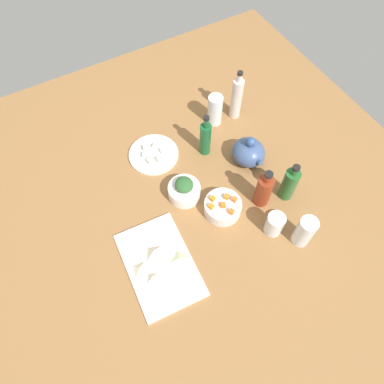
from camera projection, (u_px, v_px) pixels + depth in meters
The scene contains 30 objects.
tabletop at pixel (192, 200), 145.32cm from camera, with size 190.00×190.00×3.00cm, color olive.
cutting_board at pixel (160, 264), 129.24cm from camera, with size 35.57×23.28×1.00cm, color silver.
plate_tofu at pixel (154, 154), 154.64cm from camera, with size 21.61×21.61×1.20cm, color white.
bowl_greens at pixel (184, 191), 142.10cm from camera, with size 12.98×12.98×6.17cm, color white.
bowl_carrots at pixel (223, 207), 138.75cm from camera, with size 14.61×14.61×5.62cm, color white.
teapot at pixel (249, 152), 149.11cm from camera, with size 16.08×13.54×14.28cm.
bottle_0 at pixel (237, 98), 157.82cm from camera, with size 4.89×4.89×25.28cm.
bottle_1 at pixel (289, 184), 137.90cm from camera, with size 5.84×5.84×19.62cm.
bottle_2 at pixel (264, 190), 136.55cm from camera, with size 6.30×6.30×19.56cm.
bottle_3 at pixel (205, 138), 148.82cm from camera, with size 4.81×4.81×21.52cm.
drinking_glass_0 at pixel (215, 110), 158.77cm from camera, with size 6.63×6.63×14.92cm, color white.
drinking_glass_1 at pixel (274, 224), 132.66cm from camera, with size 6.84×6.84×9.88cm, color white.
drinking_glass_2 at pixel (305, 231), 128.67cm from camera, with size 6.70×6.70×14.37cm, color white.
carrot_cube_0 at pixel (212, 198), 136.48cm from camera, with size 1.80×1.80×1.80cm, color orange.
carrot_cube_1 at pixel (231, 212), 133.54cm from camera, with size 1.80×1.80×1.80cm, color orange.
carrot_cube_2 at pixel (223, 205), 134.98cm from camera, with size 1.80×1.80×1.80cm, color orange.
carrot_cube_3 at pixel (227, 197), 136.88cm from camera, with size 1.80×1.80×1.80cm, color orange.
carrot_cube_4 at pixel (234, 199), 136.28cm from camera, with size 1.80×1.80×1.80cm, color orange.
carrot_cube_5 at pixel (211, 207), 134.68cm from camera, with size 1.80×1.80×1.80cm, color orange.
chopped_greens_mound at pixel (184, 185), 137.71cm from camera, with size 7.58×7.16×4.04cm, color #2F5F2F.
tofu_cube_0 at pixel (145, 155), 152.41cm from camera, with size 2.20×2.20×2.20cm, color white.
tofu_cube_1 at pixel (156, 146), 154.87cm from camera, with size 2.20×2.20×2.20cm, color white.
tofu_cube_2 at pixel (160, 159), 151.20cm from camera, with size 2.20×2.20×2.20cm, color white.
tofu_cube_3 at pixel (163, 150), 153.62cm from camera, with size 2.20×2.20×2.20cm, color #F8DED1.
tofu_cube_4 at pixel (146, 148), 154.38cm from camera, with size 2.20×2.20×2.20cm, color white.
tofu_cube_5 at pixel (150, 161), 150.76cm from camera, with size 2.20×2.20×2.20cm, color white.
dumpling_0 at pixel (180, 259), 128.72cm from camera, with size 5.64×5.56×2.08cm, color beige.
dumpling_1 at pixel (154, 252), 129.48cm from camera, with size 5.86×5.29×3.14cm, color beige.
dumpling_2 at pixel (140, 269), 126.87cm from camera, with size 5.26×4.51×2.02cm, color beige.
dumpling_3 at pixel (153, 278), 125.01cm from camera, with size 4.02×3.66×2.44cm, color beige.
Camera 1 is at (62.42, -34.97, 128.03)cm, focal length 33.25 mm.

